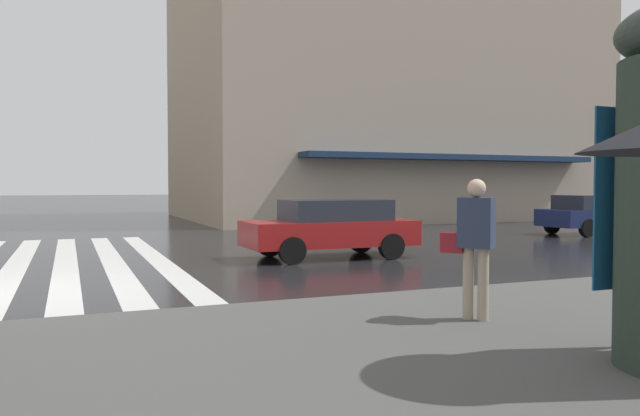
{
  "coord_description": "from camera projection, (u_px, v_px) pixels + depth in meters",
  "views": [
    {
      "loc": [
        -11.13,
        -0.78,
        1.75
      ],
      "look_at": [
        1.82,
        -6.09,
        1.24
      ],
      "focal_mm": 34.56,
      "sensor_mm": 36.0,
      "label": 1
    }
  ],
  "objects": [
    {
      "name": "car_navy",
      "position": [
        595.0,
        213.0,
        22.05
      ],
      "size": [
        1.85,
        4.1,
        1.41
      ],
      "color": "navy",
      "rests_on": "ground_plane"
    },
    {
      "name": "zebra_crossing",
      "position": [
        17.0,
        264.0,
        13.65
      ],
      "size": [
        13.0,
        6.5,
        0.01
      ],
      "color": "silver",
      "rests_on": "ground_plane"
    },
    {
      "name": "ground_plane",
      "position": [
        18.0,
        293.0,
        10.06
      ],
      "size": [
        220.0,
        220.0,
        0.0
      ],
      "primitive_type": "plane",
      "color": "black"
    },
    {
      "name": "car_red",
      "position": [
        331.0,
        227.0,
        14.87
      ],
      "size": [
        1.85,
        4.1,
        1.41
      ],
      "color": "maroon",
      "rests_on": "ground_plane"
    },
    {
      "name": "pedestrian_approaching_kerb",
      "position": [
        474.0,
        238.0,
        7.32
      ],
      "size": [
        0.61,
        0.54,
        1.68
      ],
      "color": "#2D3851",
      "rests_on": "sidewalk_pavement"
    },
    {
      "name": "haussmann_block_corner",
      "position": [
        377.0,
        35.0,
        34.12
      ],
      "size": [
        15.31,
        20.8,
        20.67
      ],
      "color": "tan",
      "rests_on": "ground_plane"
    }
  ]
}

